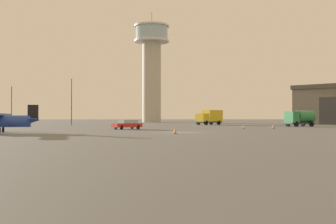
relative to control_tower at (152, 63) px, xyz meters
name	(u,v)px	position (x,y,z in m)	size (l,w,h in m)	color
ground_plane	(181,132)	(3.53, -77.24, -18.22)	(400.00, 400.00, 0.00)	#60605E
control_tower	(152,63)	(0.00, 0.00, 0.00)	(10.71, 10.71, 33.85)	#B2AD9E
airplane_blue	(0,120)	(-17.00, -78.00, -16.73)	(8.50, 10.87, 3.20)	#2847A8
truck_fuel_tanker_green	(300,117)	(27.08, -51.81, -16.56)	(6.03, 4.41, 2.93)	#38383D
truck_box_yellow	(210,117)	(12.77, -36.28, -16.46)	(6.40, 5.85, 3.23)	#38383D
car_red	(127,124)	(-3.44, -66.02, -17.48)	(4.45, 3.86, 1.37)	red
light_post_west	(71,97)	(-17.22, -36.51, -12.28)	(0.44, 0.44, 10.17)	#38383D
light_post_east	(12,101)	(-34.05, -24.56, -12.70)	(0.44, 0.44, 9.35)	#38383D
traffic_cone_near_left	(244,127)	(14.17, -62.76, -17.92)	(0.36, 0.36, 0.62)	black
traffic_cone_near_right	(273,126)	(18.48, -63.72, -17.86)	(0.36, 0.36, 0.73)	black
traffic_cone_mid_apron	(175,130)	(2.63, -80.47, -17.86)	(0.36, 0.36, 0.72)	black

